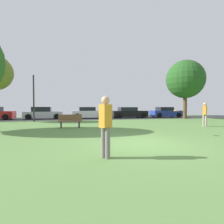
# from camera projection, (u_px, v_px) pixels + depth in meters

# --- Properties ---
(ground_plane) EXTENTS (44.00, 44.00, 0.00)m
(ground_plane) POSITION_uv_depth(u_px,v_px,m) (142.00, 143.00, 7.13)
(ground_plane) COLOR #5B8442
(road_strip) EXTENTS (44.00, 6.40, 0.01)m
(road_strip) POSITION_uv_depth(u_px,v_px,m) (92.00, 118.00, 22.69)
(road_strip) COLOR #28282B
(road_strip) RESTS_ON ground_plane
(oak_tree_center) EXTENTS (4.50, 4.50, 6.96)m
(oak_tree_center) POSITION_uv_depth(u_px,v_px,m) (185.00, 79.00, 21.53)
(oak_tree_center) COLOR brown
(oak_tree_center) RESTS_ON ground_plane
(person_thrower) EXTENTS (0.39, 0.37, 1.75)m
(person_thrower) POSITION_uv_depth(u_px,v_px,m) (205.00, 113.00, 13.11)
(person_thrower) COLOR gray
(person_thrower) RESTS_ON ground_plane
(person_catcher) EXTENTS (0.39, 0.37, 1.74)m
(person_catcher) POSITION_uv_depth(u_px,v_px,m) (106.00, 124.00, 5.05)
(person_catcher) COLOR slate
(person_catcher) RESTS_ON ground_plane
(frisbee_disc) EXTENTS (0.30, 0.30, 0.05)m
(frisbee_disc) POSITION_uv_depth(u_px,v_px,m) (176.00, 111.00, 8.95)
(frisbee_disc) COLOR orange
(parked_car_silver) EXTENTS (4.27, 1.94, 1.42)m
(parked_car_silver) POSITION_uv_depth(u_px,v_px,m) (43.00, 113.00, 21.15)
(parked_car_silver) COLOR #B7B7BC
(parked_car_silver) RESTS_ON ground_plane
(parked_car_white) EXTENTS (4.01, 2.03, 1.40)m
(parked_car_white) POSITION_uv_depth(u_px,v_px,m) (88.00, 113.00, 22.38)
(parked_car_white) COLOR white
(parked_car_white) RESTS_ON ground_plane
(parked_car_black) EXTENTS (4.57, 2.09, 1.38)m
(parked_car_black) POSITION_uv_depth(u_px,v_px,m) (129.00, 113.00, 23.50)
(parked_car_black) COLOR black
(parked_car_black) RESTS_ON ground_plane
(parked_car_blue) EXTENTS (4.07, 1.99, 1.39)m
(parked_car_blue) POSITION_uv_depth(u_px,v_px,m) (166.00, 113.00, 24.68)
(parked_car_blue) COLOR #233893
(parked_car_blue) RESTS_ON ground_plane
(park_bench) EXTENTS (1.60, 0.45, 0.90)m
(park_bench) POSITION_uv_depth(u_px,v_px,m) (70.00, 121.00, 12.46)
(park_bench) COLOR brown
(park_bench) RESTS_ON ground_plane
(street_lamp_post) EXTENTS (0.14, 0.14, 4.50)m
(street_lamp_post) POSITION_uv_depth(u_px,v_px,m) (34.00, 98.00, 17.52)
(street_lamp_post) COLOR #2D2D33
(street_lamp_post) RESTS_ON ground_plane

